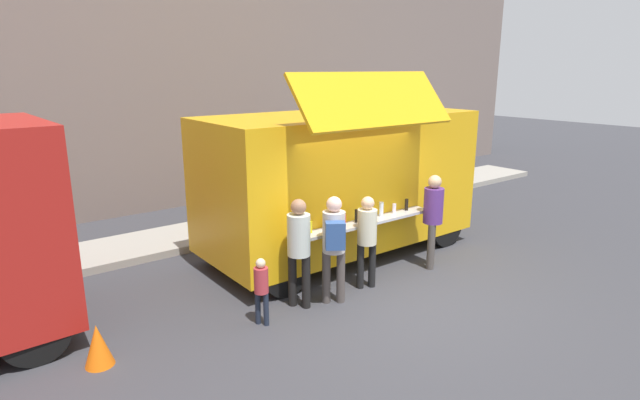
{
  "coord_description": "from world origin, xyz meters",
  "views": [
    {
      "loc": [
        -5.68,
        -5.17,
        3.63
      ],
      "look_at": [
        -0.19,
        1.93,
        1.3
      ],
      "focal_mm": 28.63,
      "sensor_mm": 36.0,
      "label": 1
    }
  ],
  "objects_px": {
    "customer_front_ordering": "(367,234)",
    "customer_rear_waiting": "(299,244)",
    "traffic_cone_orange": "(98,345)",
    "child_near_queue": "(261,285)",
    "trash_bin": "(405,182)",
    "customer_extra_browsing": "(433,213)",
    "customer_mid_with_backpack": "(334,240)",
    "food_truck_main": "(341,179)"
  },
  "relations": [
    {
      "from": "traffic_cone_orange",
      "to": "customer_front_ordering",
      "type": "relative_size",
      "value": 0.35
    },
    {
      "from": "trash_bin",
      "to": "child_near_queue",
      "type": "bearing_deg",
      "value": -151.24
    },
    {
      "from": "trash_bin",
      "to": "customer_front_ordering",
      "type": "distance_m",
      "value": 6.44
    },
    {
      "from": "customer_rear_waiting",
      "to": "child_near_queue",
      "type": "height_order",
      "value": "customer_rear_waiting"
    },
    {
      "from": "customer_front_ordering",
      "to": "customer_rear_waiting",
      "type": "distance_m",
      "value": 1.32
    },
    {
      "from": "food_truck_main",
      "to": "traffic_cone_orange",
      "type": "xyz_separation_m",
      "value": [
        -5.0,
        -1.27,
        -1.25
      ]
    },
    {
      "from": "traffic_cone_orange",
      "to": "food_truck_main",
      "type": "bearing_deg",
      "value": 14.29
    },
    {
      "from": "food_truck_main",
      "to": "child_near_queue",
      "type": "relative_size",
      "value": 5.31
    },
    {
      "from": "customer_mid_with_backpack",
      "to": "customer_front_ordering",
      "type": "bearing_deg",
      "value": -45.92
    },
    {
      "from": "traffic_cone_orange",
      "to": "customer_rear_waiting",
      "type": "height_order",
      "value": "customer_rear_waiting"
    },
    {
      "from": "customer_front_ordering",
      "to": "customer_extra_browsing",
      "type": "height_order",
      "value": "customer_extra_browsing"
    },
    {
      "from": "customer_front_ordering",
      "to": "customer_mid_with_backpack",
      "type": "relative_size",
      "value": 0.92
    },
    {
      "from": "customer_front_ordering",
      "to": "child_near_queue",
      "type": "height_order",
      "value": "customer_front_ordering"
    },
    {
      "from": "traffic_cone_orange",
      "to": "customer_mid_with_backpack",
      "type": "height_order",
      "value": "customer_mid_with_backpack"
    },
    {
      "from": "trash_bin",
      "to": "customer_extra_browsing",
      "type": "height_order",
      "value": "customer_extra_browsing"
    },
    {
      "from": "child_near_queue",
      "to": "customer_rear_waiting",
      "type": "bearing_deg",
      "value": -19.37
    },
    {
      "from": "child_near_queue",
      "to": "customer_extra_browsing",
      "type": "bearing_deg",
      "value": -30.42
    },
    {
      "from": "trash_bin",
      "to": "traffic_cone_orange",
      "type": "bearing_deg",
      "value": -158.98
    },
    {
      "from": "customer_extra_browsing",
      "to": "food_truck_main",
      "type": "bearing_deg",
      "value": -10.31
    },
    {
      "from": "customer_extra_browsing",
      "to": "trash_bin",
      "type": "bearing_deg",
      "value": -79.23
    },
    {
      "from": "trash_bin",
      "to": "customer_extra_browsing",
      "type": "bearing_deg",
      "value": -131.54
    },
    {
      "from": "food_truck_main",
      "to": "customer_rear_waiting",
      "type": "height_order",
      "value": "food_truck_main"
    },
    {
      "from": "child_near_queue",
      "to": "customer_front_ordering",
      "type": "bearing_deg",
      "value": -29.04
    },
    {
      "from": "customer_rear_waiting",
      "to": "customer_mid_with_backpack",
      "type": "bearing_deg",
      "value": -59.3
    },
    {
      "from": "customer_mid_with_backpack",
      "to": "traffic_cone_orange",
      "type": "bearing_deg",
      "value": 117.04
    },
    {
      "from": "trash_bin",
      "to": "customer_mid_with_backpack",
      "type": "relative_size",
      "value": 0.53
    },
    {
      "from": "trash_bin",
      "to": "customer_front_ordering",
      "type": "height_order",
      "value": "customer_front_ordering"
    },
    {
      "from": "food_truck_main",
      "to": "customer_rear_waiting",
      "type": "bearing_deg",
      "value": -144.06
    },
    {
      "from": "food_truck_main",
      "to": "customer_rear_waiting",
      "type": "distance_m",
      "value": 2.58
    },
    {
      "from": "traffic_cone_orange",
      "to": "child_near_queue",
      "type": "distance_m",
      "value": 2.23
    },
    {
      "from": "customer_rear_waiting",
      "to": "customer_extra_browsing",
      "type": "height_order",
      "value": "customer_extra_browsing"
    },
    {
      "from": "food_truck_main",
      "to": "customer_front_ordering",
      "type": "xyz_separation_m",
      "value": [
        -0.74,
        -1.58,
        -0.57
      ]
    },
    {
      "from": "traffic_cone_orange",
      "to": "child_near_queue",
      "type": "relative_size",
      "value": 0.54
    },
    {
      "from": "trash_bin",
      "to": "child_near_queue",
      "type": "distance_m",
      "value": 8.19
    },
    {
      "from": "food_truck_main",
      "to": "trash_bin",
      "type": "bearing_deg",
      "value": 28.42
    },
    {
      "from": "customer_extra_browsing",
      "to": "child_near_queue",
      "type": "height_order",
      "value": "customer_extra_browsing"
    },
    {
      "from": "trash_bin",
      "to": "customer_mid_with_backpack",
      "type": "bearing_deg",
      "value": -145.69
    },
    {
      "from": "customer_front_ordering",
      "to": "customer_mid_with_backpack",
      "type": "distance_m",
      "value": 0.84
    },
    {
      "from": "customer_extra_browsing",
      "to": "child_near_queue",
      "type": "xyz_separation_m",
      "value": [
        -3.68,
        0.02,
        -0.44
      ]
    },
    {
      "from": "trash_bin",
      "to": "customer_rear_waiting",
      "type": "distance_m",
      "value": 7.47
    },
    {
      "from": "food_truck_main",
      "to": "traffic_cone_orange",
      "type": "distance_m",
      "value": 5.31
    },
    {
      "from": "food_truck_main",
      "to": "customer_front_ordering",
      "type": "height_order",
      "value": "food_truck_main"
    }
  ]
}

